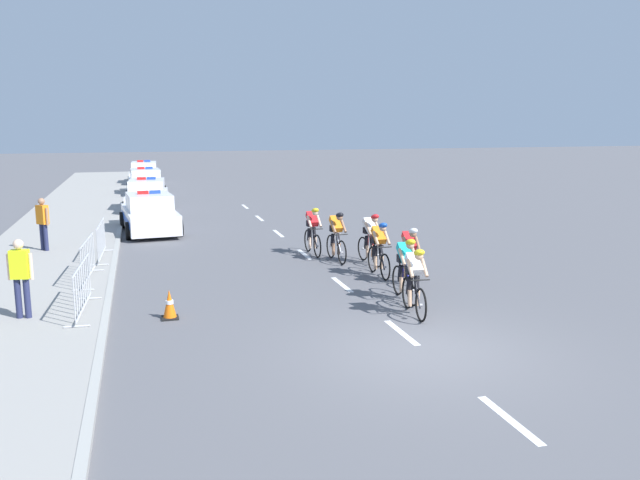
% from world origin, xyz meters
% --- Properties ---
extents(ground_plane, '(160.00, 160.00, 0.00)m').
position_xyz_m(ground_plane, '(0.00, 0.00, 0.00)').
color(ground_plane, '#56565B').
extents(sidewalk_slab, '(4.17, 60.00, 0.12)m').
position_xyz_m(sidewalk_slab, '(-7.77, 14.00, 0.06)').
color(sidewalk_slab, gray).
rests_on(sidewalk_slab, ground).
extents(kerb_edge, '(0.16, 60.00, 0.13)m').
position_xyz_m(kerb_edge, '(-5.77, 14.00, 0.07)').
color(kerb_edge, '#9E9E99').
rests_on(kerb_edge, ground).
extents(lane_markings_centre, '(0.14, 25.60, 0.01)m').
position_xyz_m(lane_markings_centre, '(0.00, 9.03, 0.00)').
color(lane_markings_centre, white).
rests_on(lane_markings_centre, ground).
extents(cyclist_lead, '(0.45, 1.72, 1.56)m').
position_xyz_m(cyclist_lead, '(0.72, 2.06, 0.79)').
color(cyclist_lead, black).
rests_on(cyclist_lead, ground).
extents(cyclist_second, '(0.42, 1.72, 1.56)m').
position_xyz_m(cyclist_second, '(1.00, 3.22, 0.79)').
color(cyclist_second, black).
rests_on(cyclist_second, ground).
extents(cyclist_third, '(0.45, 1.72, 1.56)m').
position_xyz_m(cyclist_third, '(1.69, 4.61, 0.79)').
color(cyclist_third, black).
rests_on(cyclist_third, ground).
extents(cyclist_fourth, '(0.42, 1.72, 1.56)m').
position_xyz_m(cyclist_fourth, '(1.24, 5.64, 0.79)').
color(cyclist_fourth, black).
rests_on(cyclist_fourth, ground).
extents(cyclist_fifth, '(0.45, 1.72, 1.56)m').
position_xyz_m(cyclist_fifth, '(1.56, 7.18, 0.79)').
color(cyclist_fifth, black).
rests_on(cyclist_fifth, ground).
extents(cyclist_sixth, '(0.43, 1.72, 1.56)m').
position_xyz_m(cyclist_sixth, '(0.69, 7.78, 0.79)').
color(cyclist_sixth, black).
rests_on(cyclist_sixth, ground).
extents(cyclist_seventh, '(0.43, 1.72, 1.56)m').
position_xyz_m(cyclist_seventh, '(0.25, 8.92, 0.79)').
color(cyclist_seventh, black).
rests_on(cyclist_seventh, ground).
extents(police_car_nearest, '(2.30, 4.54, 1.59)m').
position_xyz_m(police_car_nearest, '(-4.64, 14.62, 0.68)').
color(police_car_nearest, white).
rests_on(police_car_nearest, ground).
extents(police_car_second, '(2.23, 4.51, 1.59)m').
position_xyz_m(police_car_second, '(-4.64, 20.74, 0.68)').
color(police_car_second, white).
rests_on(police_car_second, ground).
extents(police_car_third, '(2.14, 4.47, 1.59)m').
position_xyz_m(police_car_third, '(-4.64, 27.62, 0.68)').
color(police_car_third, silver).
rests_on(police_car_third, ground).
extents(police_car_furthest, '(2.11, 4.45, 1.59)m').
position_xyz_m(police_car_furthest, '(-4.64, 34.18, 0.68)').
color(police_car_furthest, white).
rests_on(police_car_furthest, ground).
extents(crowd_barrier_front, '(0.62, 2.32, 1.07)m').
position_xyz_m(crowd_barrier_front, '(-6.22, 3.78, 0.65)').
color(crowd_barrier_front, '#B7BABF').
rests_on(crowd_barrier_front, sidewalk_slab).
extents(crowd_barrier_middle, '(0.64, 2.32, 1.07)m').
position_xyz_m(crowd_barrier_middle, '(-6.31, 6.75, 0.65)').
color(crowd_barrier_middle, '#B7BABF').
rests_on(crowd_barrier_middle, sidewalk_slab).
extents(crowd_barrier_rear, '(0.57, 2.32, 1.07)m').
position_xyz_m(crowd_barrier_rear, '(-6.13, 9.58, 0.65)').
color(crowd_barrier_rear, '#B7BABF').
rests_on(crowd_barrier_rear, sidewalk_slab).
extents(traffic_cone_near, '(0.36, 0.36, 0.64)m').
position_xyz_m(traffic_cone_near, '(-4.44, 3.22, 0.31)').
color(traffic_cone_near, black).
rests_on(traffic_cone_near, ground).
extents(spectator_closest, '(0.53, 0.28, 1.68)m').
position_xyz_m(spectator_closest, '(-7.40, 3.70, 1.08)').
color(spectator_closest, '#23284C').
rests_on(spectator_closest, sidewalk_slab).
extents(spectator_back, '(0.42, 0.43, 1.68)m').
position_xyz_m(spectator_back, '(-7.95, 11.29, 1.08)').
color(spectator_back, '#23284C').
rests_on(spectator_back, sidewalk_slab).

